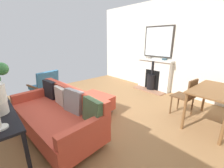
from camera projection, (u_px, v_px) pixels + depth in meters
name	position (u px, v px, depth m)	size (l,w,h in m)	color
ground_plane	(93.00, 116.00, 3.24)	(5.49, 5.36, 0.01)	olive
wall_left	(163.00, 47.00, 4.57)	(0.12, 5.36, 2.77)	silver
fireplace	(153.00, 76.00, 4.83)	(0.52, 1.20, 1.01)	#93664C
mirror_over_mantel	(158.00, 42.00, 4.57)	(0.04, 0.97, 0.95)	#2D2823
mantel_bowl_near	(148.00, 57.00, 4.85)	(0.16, 0.16, 0.05)	#9E9384
mantel_bowl_far	(164.00, 59.00, 4.44)	(0.15, 0.15, 0.06)	#334C56
sofa	(58.00, 114.00, 2.62)	(1.03, 2.00, 0.81)	#B2B2B7
ottoman	(94.00, 102.00, 3.33)	(0.74, 0.84, 0.41)	#B2B2B7
armchair_accent	(46.00, 84.00, 4.02)	(0.79, 0.73, 0.82)	brown
dining_table	(215.00, 94.00, 2.72)	(1.18, 0.70, 0.75)	brown
dining_chair_near_fireplace	(187.00, 95.00, 3.11)	(0.43, 0.43, 0.85)	brown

